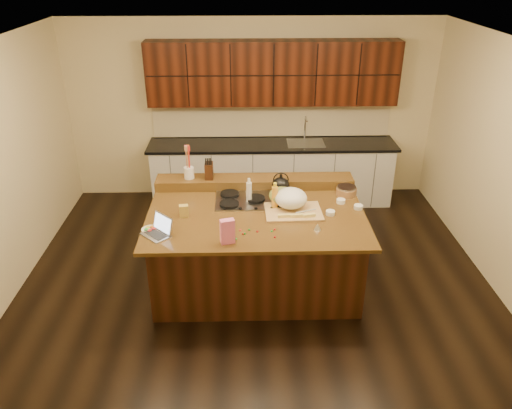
{
  "coord_description": "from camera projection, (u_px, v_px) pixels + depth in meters",
  "views": [
    {
      "loc": [
        -0.13,
        -4.86,
        3.5
      ],
      "look_at": [
        0.0,
        0.05,
        1.0
      ],
      "focal_mm": 35.0,
      "sensor_mm": 36.0,
      "label": 1
    }
  ],
  "objects": [
    {
      "name": "gumdrop_6",
      "position": [
        240.0,
        230.0,
        5.15
      ],
      "size": [
        0.02,
        0.02,
        0.02
      ],
      "primitive_type": "ellipsoid",
      "color": "red",
      "rests_on": "island"
    },
    {
      "name": "strainer_bowl",
      "position": [
        346.0,
        192.0,
        5.89
      ],
      "size": [
        0.3,
        0.3,
        0.09
      ],
      "primitive_type": "cylinder",
      "rotation": [
        0.0,
        0.0,
        0.32
      ],
      "color": "#996B3F",
      "rests_on": "island"
    },
    {
      "name": "candy_plate",
      "position": [
        150.0,
        229.0,
        5.17
      ],
      "size": [
        0.19,
        0.19,
        0.01
      ],
      "primitive_type": "cylinder",
      "rotation": [
        0.0,
        0.0,
        -0.06
      ],
      "color": "white",
      "rests_on": "island"
    },
    {
      "name": "knife_block",
      "position": [
        209.0,
        171.0,
        6.02
      ],
      "size": [
        0.1,
        0.16,
        0.19
      ],
      "primitive_type": "cube",
      "rotation": [
        0.0,
        0.0,
        -0.0
      ],
      "color": "black",
      "rests_on": "back_ledge"
    },
    {
      "name": "gumdrop_4",
      "position": [
        275.0,
        229.0,
        5.17
      ],
      "size": [
        0.02,
        0.02,
        0.02
      ],
      "primitive_type": "ellipsoid",
      "color": "red",
      "rests_on": "island"
    },
    {
      "name": "pink_bag",
      "position": [
        227.0,
        231.0,
        4.89
      ],
      "size": [
        0.15,
        0.11,
        0.26
      ],
      "primitive_type": "cube",
      "rotation": [
        0.0,
        0.0,
        0.27
      ],
      "color": "pink",
      "rests_on": "island"
    },
    {
      "name": "kettle",
      "position": [
        281.0,
        185.0,
        5.83
      ],
      "size": [
        0.26,
        0.26,
        0.19
      ],
      "primitive_type": "ellipsoid",
      "rotation": [
        0.0,
        0.0,
        -0.28
      ],
      "color": "black",
      "rests_on": "cooktop"
    },
    {
      "name": "ramekin_c",
      "position": [
        341.0,
        201.0,
        5.72
      ],
      "size": [
        0.13,
        0.13,
        0.04
      ],
      "primitive_type": "cylinder",
      "rotation": [
        0.0,
        0.0,
        -0.4
      ],
      "color": "white",
      "rests_on": "island"
    },
    {
      "name": "package_box",
      "position": [
        184.0,
        211.0,
        5.41
      ],
      "size": [
        0.11,
        0.08,
        0.14
      ],
      "primitive_type": "cube",
      "rotation": [
        0.0,
        0.0,
        0.16
      ],
      "color": "gold",
      "rests_on": "island"
    },
    {
      "name": "cooktop",
      "position": [
        255.0,
        200.0,
        5.77
      ],
      "size": [
        0.92,
        0.52,
        0.05
      ],
      "color": "gray",
      "rests_on": "island"
    },
    {
      "name": "laptop",
      "position": [
        159.0,
        230.0,
        5.07
      ],
      "size": [
        0.36,
        0.36,
        0.2
      ],
      "rotation": [
        0.0,
        0.0,
        -0.79
      ],
      "color": "#B7B7BC",
      "rests_on": "island"
    },
    {
      "name": "back_ledge",
      "position": [
        255.0,
        182.0,
        6.1
      ],
      "size": [
        2.4,
        0.3,
        0.12
      ],
      "primitive_type": "cube",
      "color": "#2F1E0A",
      "rests_on": "island"
    },
    {
      "name": "utensil_crock",
      "position": [
        189.0,
        173.0,
        6.03
      ],
      "size": [
        0.15,
        0.15,
        0.14
      ],
      "primitive_type": "cylinder",
      "rotation": [
        0.0,
        0.0,
        -0.32
      ],
      "color": "white",
      "rests_on": "back_ledge"
    },
    {
      "name": "gumdrop_7",
      "position": [
        236.0,
        239.0,
        4.99
      ],
      "size": [
        0.02,
        0.02,
        0.02
      ],
      "primitive_type": "ellipsoid",
      "color": "#198C26",
      "rests_on": "island"
    },
    {
      "name": "room",
      "position": [
        256.0,
        177.0,
        5.31
      ],
      "size": [
        5.52,
        5.02,
        2.72
      ],
      "color": "black",
      "rests_on": "ground"
    },
    {
      "name": "oil_bottle",
      "position": [
        275.0,
        198.0,
        5.53
      ],
      "size": [
        0.09,
        0.09,
        0.27
      ],
      "primitive_type": "cylinder",
      "rotation": [
        0.0,
        0.0,
        -0.38
      ],
      "color": "gold",
      "rests_on": "island"
    },
    {
      "name": "gumdrop_2",
      "position": [
        257.0,
        232.0,
        5.13
      ],
      "size": [
        0.02,
        0.02,
        0.02
      ],
      "primitive_type": "ellipsoid",
      "color": "red",
      "rests_on": "island"
    },
    {
      "name": "gumdrop_8",
      "position": [
        243.0,
        234.0,
        5.09
      ],
      "size": [
        0.02,
        0.02,
        0.02
      ],
      "primitive_type": "ellipsoid",
      "color": "red",
      "rests_on": "island"
    },
    {
      "name": "ramekin_b",
      "position": [
        330.0,
        213.0,
        5.47
      ],
      "size": [
        0.13,
        0.13,
        0.04
      ],
      "primitive_type": "cylinder",
      "rotation": [
        0.0,
        0.0,
        0.35
      ],
      "color": "white",
      "rests_on": "island"
    },
    {
      "name": "gumdrop_5",
      "position": [
        249.0,
        230.0,
        5.16
      ],
      "size": [
        0.02,
        0.02,
        0.02
      ],
      "primitive_type": "ellipsoid",
      "color": "#198C26",
      "rests_on": "island"
    },
    {
      "name": "vinegar_bottle",
      "position": [
        249.0,
        193.0,
        5.68
      ],
      "size": [
        0.07,
        0.07,
        0.25
      ],
      "primitive_type": "cylinder",
      "rotation": [
        0.0,
        0.0,
        0.12
      ],
      "color": "silver",
      "rests_on": "island"
    },
    {
      "name": "gumdrop_9",
      "position": [
        245.0,
        234.0,
        5.09
      ],
      "size": [
        0.02,
        0.02,
        0.02
      ],
      "primitive_type": "ellipsoid",
      "color": "#198C26",
      "rests_on": "island"
    },
    {
      "name": "green_bowl",
      "position": [
        282.0,
        195.0,
        5.61
      ],
      "size": [
        0.31,
        0.31,
        0.17
      ],
      "primitive_type": "ellipsoid",
      "rotation": [
        0.0,
        0.0,
        0.02
      ],
      "color": "olive",
      "rests_on": "cooktop"
    },
    {
      "name": "gumdrop_1",
      "position": [
        234.0,
        234.0,
        5.08
      ],
      "size": [
        0.02,
        0.02,
        0.02
      ],
      "primitive_type": "ellipsoid",
      "color": "#198C26",
      "rests_on": "island"
    },
    {
      "name": "kitchen_timer",
      "position": [
        317.0,
        227.0,
        5.16
      ],
      "size": [
        0.1,
        0.1,
        0.07
      ],
      "primitive_type": "cone",
      "rotation": [
        0.0,
        0.0,
        -0.36
      ],
      "color": "silver",
      "rests_on": "island"
    },
    {
      "name": "gumdrop_3",
      "position": [
        272.0,
        231.0,
        5.13
      ],
      "size": [
        0.02,
        0.02,
        0.02
      ],
      "primitive_type": "ellipsoid",
      "color": "#198C26",
      "rests_on": "island"
    },
    {
      "name": "gumdrop_0",
      "position": [
        275.0,
        237.0,
        5.03
      ],
      "size": [
        0.02,
        0.02,
        0.02
      ],
      "primitive_type": "ellipsoid",
      "color": "red",
      "rests_on": "island"
    },
    {
      "name": "wooden_tray",
      "position": [
        292.0,
        201.0,
        5.51
      ],
      "size": [
        0.63,
        0.5,
        0.25
      ],
      "rotation": [
        0.0,
        0.0,
        0.03
      ],
      "color": "tan",
      "rests_on": "island"
    },
    {
      "name": "ramekin_a",
      "position": [
        358.0,
        207.0,
        5.59
      ],
      "size": [
        0.13,
        0.13,
        0.04
      ],
      "primitive_type": "cylinder",
      "rotation": [
        0.0,
        0.0,
        -0.39
      ],
      "color": "white",
      "rests_on": "island"
    },
    {
      "name": "island",
      "position": [
        256.0,
        248.0,
        5.71
      ],
      "size": [
        2.4,
        1.6,
        0.92
      ],
      "color": "black",
      "rests_on": "ground"
    },
    {
      "name": "back_counter",
      "position": [
        272.0,
        139.0,
        7.47
      ],
      "size": [
        3.7,
        0.66,
        2.4
      ],
      "color": "silver",
      "rests_on": "ground"
    }
  ]
}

